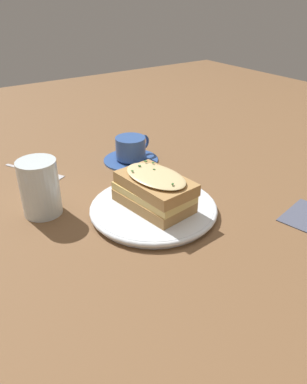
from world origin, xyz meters
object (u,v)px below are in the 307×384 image
(fork, at_px, (40,172))
(sandwich, at_px, (154,190))
(teacup_with_saucer, at_px, (131,151))
(water_glass, at_px, (40,188))
(dinner_plate, at_px, (154,208))

(fork, bearing_deg, sandwich, 82.94)
(sandwich, xyz_separation_m, teacup_with_saucer, (-0.24, 0.09, -0.03))
(teacup_with_saucer, height_order, water_glass, water_glass)
(sandwich, relative_size, water_glass, 1.47)
(water_glass, height_order, fork, water_glass)
(dinner_plate, distance_m, water_glass, 0.22)
(sandwich, relative_size, teacup_with_saucer, 1.18)
(dinner_plate, height_order, fork, dinner_plate)
(sandwich, xyz_separation_m, fork, (-0.30, -0.12, -0.05))
(dinner_plate, bearing_deg, water_glass, -125.07)
(teacup_with_saucer, bearing_deg, fork, 149.73)
(sandwich, bearing_deg, water_glass, -125.12)
(fork, bearing_deg, teacup_with_saucer, 134.55)
(dinner_plate, xyz_separation_m, teacup_with_saucer, (-0.24, 0.10, 0.02))
(fork, bearing_deg, water_glass, 42.89)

